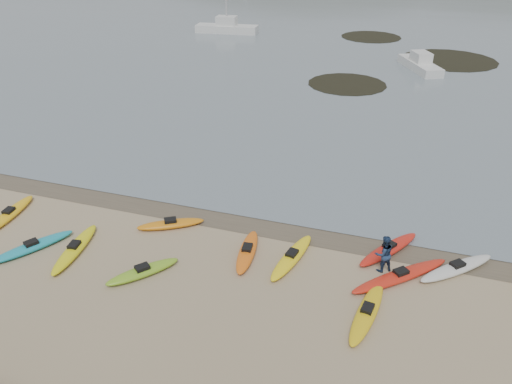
% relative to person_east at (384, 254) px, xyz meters
% --- Properties ---
extents(ground, '(600.00, 600.00, 0.00)m').
position_rel_person_east_xyz_m(ground, '(-6.21, 2.17, -0.83)').
color(ground, tan).
rests_on(ground, ground).
extents(wet_sand, '(60.00, 60.00, 0.00)m').
position_rel_person_east_xyz_m(wet_sand, '(-6.21, 1.87, -0.82)').
color(wet_sand, brown).
rests_on(wet_sand, ground).
extents(kayaks, '(24.92, 8.33, 0.34)m').
position_rel_person_east_xyz_m(kayaks, '(-5.14, -0.97, -0.66)').
color(kayaks, silver).
rests_on(kayaks, ground).
extents(person_east, '(1.01, 0.96, 1.65)m').
position_rel_person_east_xyz_m(person_east, '(0.00, 0.00, 0.00)').
color(person_east, navy).
rests_on(person_east, ground).
extents(kelp_mats, '(17.36, 27.67, 0.04)m').
position_rel_person_east_xyz_m(kelp_mats, '(-1.59, 37.11, -0.80)').
color(kelp_mats, black).
rests_on(kelp_mats, water).
extents(moored_boats, '(86.23, 91.08, 1.21)m').
position_rel_person_east_xyz_m(moored_boats, '(-0.11, 76.63, -0.27)').
color(moored_boats, silver).
rests_on(moored_boats, ground).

